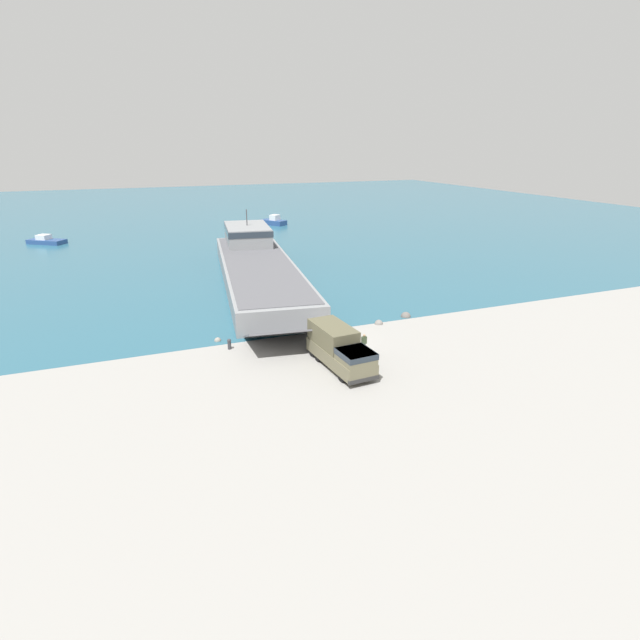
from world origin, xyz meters
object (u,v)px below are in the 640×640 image
at_px(moored_boat_b, 274,221).
at_px(cargo_crate, 364,361).
at_px(landing_craft, 256,263).
at_px(moored_boat_a, 46,241).
at_px(soldier_on_ramp, 364,342).
at_px(military_truck, 340,348).
at_px(mooring_bollard, 229,344).

relative_size(moored_boat_b, cargo_crate, 7.58).
distance_m(landing_craft, cargo_crate, 31.23).
distance_m(landing_craft, moored_boat_a, 47.15).
height_order(landing_craft, moored_boat_b, landing_craft).
bearing_deg(soldier_on_ramp, moored_boat_a, 18.96).
xyz_separation_m(landing_craft, moored_boat_b, (15.17, 43.11, -1.16)).
distance_m(soldier_on_ramp, cargo_crate, 2.68).
height_order(military_truck, soldier_on_ramp, military_truck).
height_order(landing_craft, cargo_crate, landing_craft).
bearing_deg(military_truck, soldier_on_ramp, 116.68).
xyz_separation_m(military_truck, moored_boat_a, (-28.24, 67.56, -1.06)).
bearing_deg(cargo_crate, military_truck, 166.43).
height_order(soldier_on_ramp, moored_boat_a, soldier_on_ramp).
height_order(military_truck, mooring_bollard, military_truck).
distance_m(moored_boat_b, cargo_crate, 75.65).
bearing_deg(landing_craft, mooring_bollard, -102.02).
bearing_deg(moored_boat_b, military_truck, -135.82).
xyz_separation_m(moored_boat_a, cargo_crate, (30.24, -68.05, -0.19)).
height_order(military_truck, moored_boat_a, military_truck).
xyz_separation_m(military_truck, soldier_on_ramp, (3.12, 1.87, -0.62)).
xyz_separation_m(moored_boat_a, moored_boat_b, (44.52, 6.24, 0.21)).
xyz_separation_m(soldier_on_ramp, cargo_crate, (-1.12, -2.35, -0.63)).
distance_m(moored_boat_a, mooring_bollard, 64.14).
distance_m(soldier_on_ramp, mooring_bollard, 11.80).
bearing_deg(moored_boat_a, cargo_crate, 59.58).
bearing_deg(moored_boat_a, mooring_bollard, 54.43).
relative_size(military_truck, mooring_bollard, 8.09).
height_order(landing_craft, military_truck, landing_craft).
bearing_deg(landing_craft, soldier_on_ramp, -78.03).
distance_m(moored_boat_b, mooring_bollard, 71.08).
distance_m(landing_craft, soldier_on_ramp, 28.91).
height_order(landing_craft, moored_boat_a, landing_craft).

